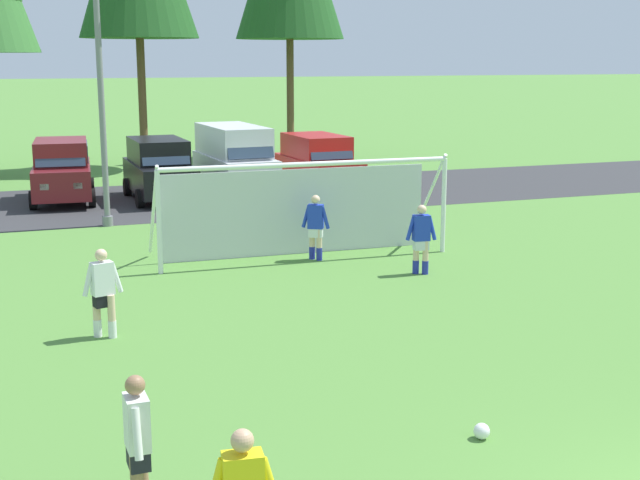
# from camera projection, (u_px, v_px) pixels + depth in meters

# --- Properties ---
(ground_plane) EXTENTS (400.00, 400.00, 0.00)m
(ground_plane) POSITION_uv_depth(u_px,v_px,m) (301.00, 249.00, 22.85)
(ground_plane) COLOR #518438
(parking_lot_strip) EXTENTS (52.00, 8.40, 0.01)m
(parking_lot_strip) POSITION_uv_depth(u_px,v_px,m) (221.00, 197.00, 31.24)
(parking_lot_strip) COLOR #333335
(parking_lot_strip) RESTS_ON ground
(soccer_ball) EXTENTS (0.22, 0.22, 0.22)m
(soccer_ball) POSITION_uv_depth(u_px,v_px,m) (482.00, 431.00, 11.43)
(soccer_ball) COLOR white
(soccer_ball) RESTS_ON ground
(soccer_goal) EXTENTS (7.46, 2.10, 2.57)m
(soccer_goal) POSITION_uv_depth(u_px,v_px,m) (299.00, 206.00, 21.83)
(soccer_goal) COLOR white
(soccer_goal) RESTS_ON ground
(player_striker_near) EXTENTS (0.73, 0.28, 1.64)m
(player_striker_near) POSITION_uv_depth(u_px,v_px,m) (421.00, 239.00, 20.03)
(player_striker_near) COLOR beige
(player_striker_near) RESTS_ON ground
(player_defender_far) EXTENTS (0.75, 0.33, 1.64)m
(player_defender_far) POSITION_uv_depth(u_px,v_px,m) (103.00, 293.00, 15.46)
(player_defender_far) COLOR beige
(player_defender_far) RESTS_ON ground
(player_winger_left) EXTENTS (0.25, 0.73, 1.64)m
(player_winger_left) POSITION_uv_depth(u_px,v_px,m) (138.00, 446.00, 9.38)
(player_winger_left) COLOR #936B4C
(player_winger_left) RESTS_ON ground
(player_winger_right) EXTENTS (0.64, 0.51, 1.64)m
(player_winger_right) POSITION_uv_depth(u_px,v_px,m) (316.00, 227.00, 21.45)
(player_winger_right) COLOR beige
(player_winger_right) RESTS_ON ground
(parked_car_slot_far_left) EXTENTS (2.40, 4.73, 2.16)m
(parked_car_slot_far_left) POSITION_uv_depth(u_px,v_px,m) (62.00, 170.00, 30.11)
(parked_car_slot_far_left) COLOR maroon
(parked_car_slot_far_left) RESTS_ON ground
(parked_car_slot_left) EXTENTS (2.21, 4.64, 2.16)m
(parked_car_slot_left) POSITION_uv_depth(u_px,v_px,m) (159.00, 169.00, 30.51)
(parked_car_slot_left) COLOR black
(parked_car_slot_left) RESTS_ON ground
(parked_car_slot_center_left) EXTENTS (2.39, 4.90, 2.52)m
(parked_car_slot_center_left) POSITION_uv_depth(u_px,v_px,m) (234.00, 158.00, 31.86)
(parked_car_slot_center_left) COLOR silver
(parked_car_slot_center_left) RESTS_ON ground
(parked_car_slot_center) EXTENTS (2.30, 4.68, 2.16)m
(parked_car_slot_center) POSITION_uv_depth(u_px,v_px,m) (318.00, 163.00, 32.08)
(parked_car_slot_center) COLOR red
(parked_car_slot_center) RESTS_ON ground
(street_lamp) EXTENTS (2.00, 0.32, 8.27)m
(street_lamp) POSITION_uv_depth(u_px,v_px,m) (106.00, 82.00, 25.12)
(street_lamp) COLOR slate
(street_lamp) RESTS_ON ground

